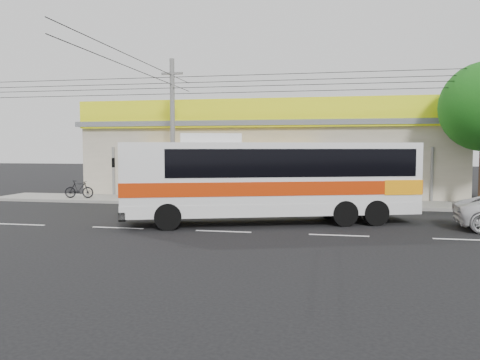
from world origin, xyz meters
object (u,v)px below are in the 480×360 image
Objects in this scene: coach_bus at (275,176)px; utility_pole at (172,85)px; motorbike_dark at (79,189)px; motorbike_red at (163,189)px.

utility_pole is (-5.93, 5.16, 4.34)m from coach_bus.
motorbike_dark is (-11.60, 5.67, -1.22)m from coach_bus.
motorbike_dark reaches higher than motorbike_red.
coach_bus is 12.97m from motorbike_dark.
motorbike_red is 0.05× the size of utility_pole.
utility_pole is (5.67, -0.51, 5.56)m from motorbike_dark.
utility_pole reaches higher than motorbike_red.
utility_pole is at bearing -136.07° from motorbike_red.
utility_pole is (1.16, -1.59, 5.57)m from motorbike_red.
coach_bus reaches higher than motorbike_dark.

